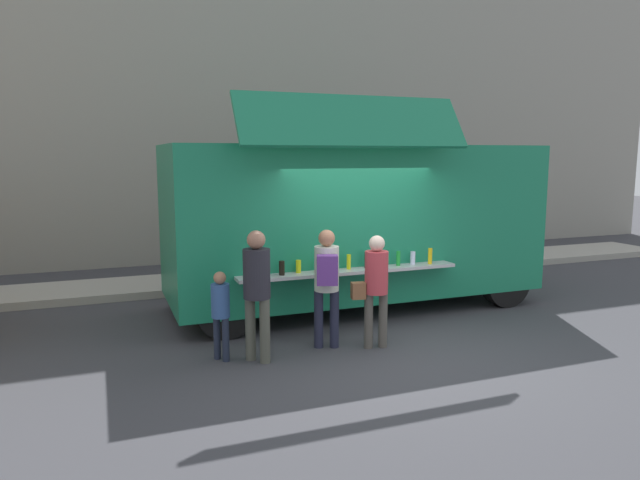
{
  "coord_description": "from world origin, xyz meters",
  "views": [
    {
      "loc": [
        -3.75,
        -6.85,
        2.7
      ],
      "look_at": [
        -0.34,
        1.98,
        1.3
      ],
      "focal_mm": 32.26,
      "sensor_mm": 36.0,
      "label": 1
    }
  ],
  "objects_px": {
    "food_truck_main": "(355,220)",
    "child_near_queue": "(221,308)",
    "customer_rear_waiting": "(257,284)",
    "customer_mid_with_backpack": "(327,277)",
    "customer_front_ordering": "(375,282)",
    "trash_bin": "(455,250)"
  },
  "relations": [
    {
      "from": "trash_bin",
      "to": "child_near_queue",
      "type": "xyz_separation_m",
      "value": [
        -6.51,
        -4.22,
        0.28
      ]
    },
    {
      "from": "customer_mid_with_backpack",
      "to": "customer_rear_waiting",
      "type": "relative_size",
      "value": 0.96
    },
    {
      "from": "food_truck_main",
      "to": "trash_bin",
      "type": "xyz_separation_m",
      "value": [
        3.72,
        2.32,
        -1.14
      ]
    },
    {
      "from": "customer_mid_with_backpack",
      "to": "child_near_queue",
      "type": "bearing_deg",
      "value": 107.37
    },
    {
      "from": "food_truck_main",
      "to": "customer_rear_waiting",
      "type": "distance_m",
      "value": 3.21
    },
    {
      "from": "child_near_queue",
      "to": "customer_rear_waiting",
      "type": "bearing_deg",
      "value": -60.54
    },
    {
      "from": "customer_rear_waiting",
      "to": "trash_bin",
      "type": "bearing_deg",
      "value": -4.54
    },
    {
      "from": "trash_bin",
      "to": "customer_mid_with_backpack",
      "type": "height_order",
      "value": "customer_mid_with_backpack"
    },
    {
      "from": "food_truck_main",
      "to": "customer_mid_with_backpack",
      "type": "bearing_deg",
      "value": -123.65
    },
    {
      "from": "food_truck_main",
      "to": "customer_front_ordering",
      "type": "distance_m",
      "value": 2.36
    },
    {
      "from": "customer_mid_with_backpack",
      "to": "customer_front_ordering",
      "type": "bearing_deg",
      "value": -88.8
    },
    {
      "from": "food_truck_main",
      "to": "customer_front_ordering",
      "type": "bearing_deg",
      "value": -106.93
    },
    {
      "from": "trash_bin",
      "to": "customer_rear_waiting",
      "type": "xyz_separation_m",
      "value": [
        -6.07,
        -4.43,
        0.61
      ]
    },
    {
      "from": "food_truck_main",
      "to": "child_near_queue",
      "type": "bearing_deg",
      "value": -145.6
    },
    {
      "from": "customer_front_ordering",
      "to": "customer_mid_with_backpack",
      "type": "relative_size",
      "value": 0.95
    },
    {
      "from": "food_truck_main",
      "to": "customer_mid_with_backpack",
      "type": "height_order",
      "value": "food_truck_main"
    },
    {
      "from": "trash_bin",
      "to": "customer_front_ordering",
      "type": "relative_size",
      "value": 0.54
    },
    {
      "from": "trash_bin",
      "to": "customer_mid_with_backpack",
      "type": "xyz_separation_m",
      "value": [
        -5.03,
        -4.28,
        0.6
      ]
    },
    {
      "from": "customer_rear_waiting",
      "to": "child_near_queue",
      "type": "xyz_separation_m",
      "value": [
        -0.44,
        0.21,
        -0.33
      ]
    },
    {
      "from": "food_truck_main",
      "to": "child_near_queue",
      "type": "xyz_separation_m",
      "value": [
        -2.79,
        -1.9,
        -0.85
      ]
    },
    {
      "from": "customer_front_ordering",
      "to": "customer_rear_waiting",
      "type": "distance_m",
      "value": 1.69
    },
    {
      "from": "customer_mid_with_backpack",
      "to": "food_truck_main",
      "type": "bearing_deg",
      "value": -13.99
    }
  ]
}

